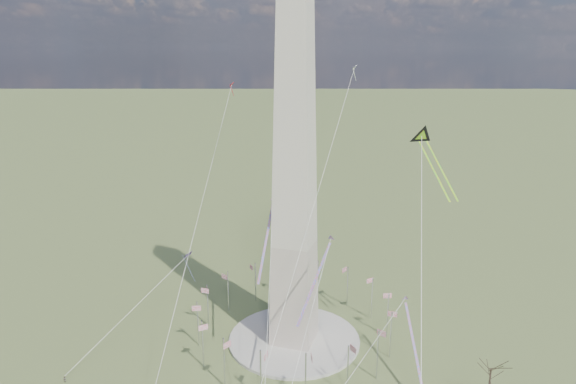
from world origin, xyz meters
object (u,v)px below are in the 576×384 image
(person_west, at_px, (65,379))
(tree_near, at_px, (491,367))
(kite_delta_black, at_px, (424,140))
(washington_monument, at_px, (295,171))

(person_west, bearing_deg, tree_near, -171.13)
(tree_near, distance_m, person_west, 100.14)
(person_west, height_order, kite_delta_black, kite_delta_black)
(tree_near, height_order, person_west, tree_near)
(tree_near, xyz_separation_m, kite_delta_black, (-19.31, 23.38, 46.29))
(kite_delta_black, bearing_deg, washington_monument, -9.22)
(washington_monument, relative_size, tree_near, 7.85)
(person_west, relative_size, kite_delta_black, 0.08)
(tree_near, relative_size, kite_delta_black, 0.70)
(washington_monument, relative_size, person_west, 67.87)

